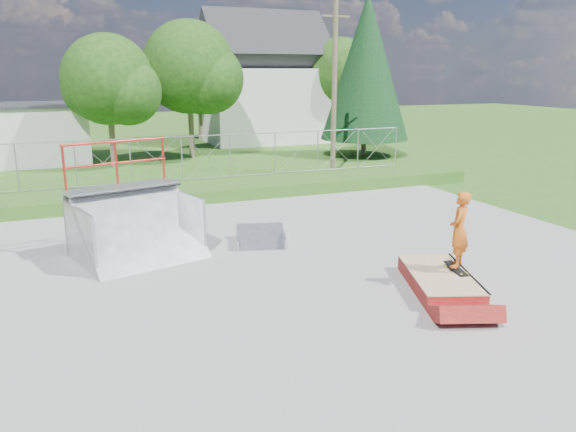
{
  "coord_description": "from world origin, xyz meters",
  "views": [
    {
      "loc": [
        -4.41,
        -11.79,
        4.75
      ],
      "look_at": [
        0.92,
        1.41,
        1.1
      ],
      "focal_mm": 35.0,
      "sensor_mm": 36.0,
      "label": 1
    }
  ],
  "objects_px": {
    "grind_box": "(439,281)",
    "quarter_pipe": "(137,203)",
    "flat_bank_ramp": "(261,238)",
    "skater": "(459,233)"
  },
  "relations": [
    {
      "from": "grind_box",
      "to": "skater",
      "type": "height_order",
      "value": "skater"
    },
    {
      "from": "grind_box",
      "to": "quarter_pipe",
      "type": "distance_m",
      "value": 7.73
    },
    {
      "from": "quarter_pipe",
      "to": "skater",
      "type": "bearing_deg",
      "value": -52.95
    },
    {
      "from": "grind_box",
      "to": "skater",
      "type": "distance_m",
      "value": 1.17
    },
    {
      "from": "grind_box",
      "to": "skater",
      "type": "xyz_separation_m",
      "value": [
        0.41,
        -0.04,
        1.1
      ]
    },
    {
      "from": "quarter_pipe",
      "to": "grind_box",
      "type": "bearing_deg",
      "value": -54.6
    },
    {
      "from": "grind_box",
      "to": "flat_bank_ramp",
      "type": "distance_m",
      "value": 5.38
    },
    {
      "from": "quarter_pipe",
      "to": "flat_bank_ramp",
      "type": "relative_size",
      "value": 2.06
    },
    {
      "from": "grind_box",
      "to": "quarter_pipe",
      "type": "xyz_separation_m",
      "value": [
        -5.95,
        4.77,
        1.29
      ]
    },
    {
      "from": "quarter_pipe",
      "to": "flat_bank_ramp",
      "type": "xyz_separation_m",
      "value": [
        3.34,
        -0.06,
        -1.28
      ]
    }
  ]
}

